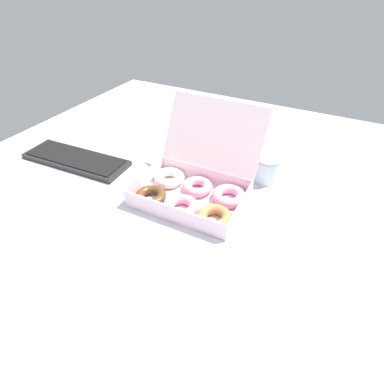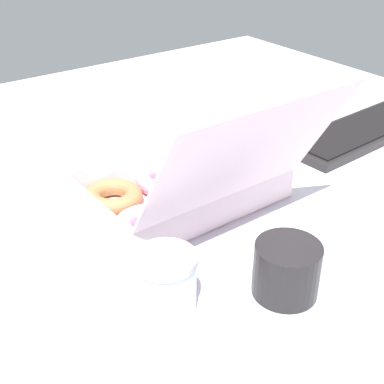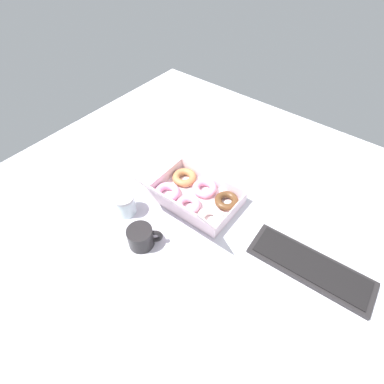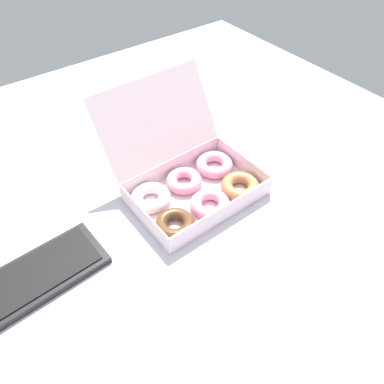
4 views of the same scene
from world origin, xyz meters
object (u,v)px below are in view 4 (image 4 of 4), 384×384
(coffee_mug, at_px, (146,131))
(glass_jar, at_px, (199,122))
(donut_box, at_px, (193,184))
(keyboard, at_px, (12,290))

(coffee_mug, relative_size, glass_jar, 1.24)
(glass_jar, bearing_deg, coffee_mug, 157.22)
(donut_box, height_order, coffee_mug, donut_box)
(donut_box, bearing_deg, coffee_mug, 85.57)
(coffee_mug, distance_m, glass_jar, 0.18)
(keyboard, bearing_deg, glass_jar, 17.71)
(coffee_mug, bearing_deg, glass_jar, -22.78)
(coffee_mug, xyz_separation_m, glass_jar, (0.16, -0.07, 0.00))
(glass_jar, bearing_deg, keyboard, -162.29)
(keyboard, relative_size, coffee_mug, 3.81)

